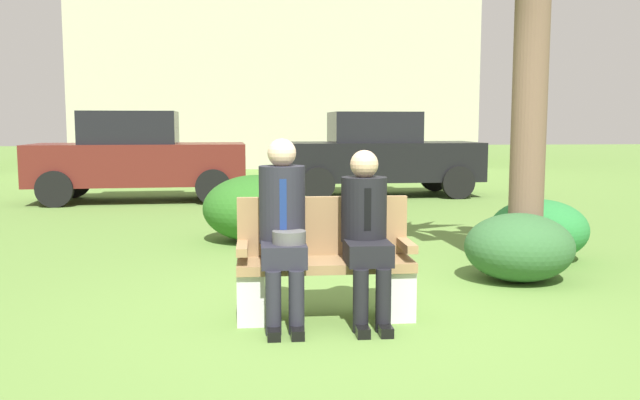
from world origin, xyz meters
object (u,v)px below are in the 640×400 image
Objects in this scene: seated_man_left at (283,222)px; parked_car_near at (138,157)px; shrub_near_bench at (256,208)px; park_bench at (325,266)px; shrub_mid_lawn at (519,247)px; building_backdrop at (274,25)px; parked_car_far at (379,154)px; shrub_far_lawn at (539,230)px; seated_man_right at (366,226)px.

seated_man_left is 0.34× the size of parked_car_near.
park_bench is at bearing -81.49° from shrub_near_bench.
parked_car_near reaches higher than seated_man_left.
shrub_mid_lawn is 20.54m from building_backdrop.
shrub_near_bench is 0.33× the size of parked_car_far.
shrub_mid_lawn is 0.97× the size of shrub_far_lawn.
seated_man_left is at bearing -153.57° from shrub_mid_lawn.
building_backdrop is (0.75, 17.52, 4.73)m from shrub_near_bench.
seated_man_right is at bearing -69.59° from parked_car_near.
parked_car_far is at bearing 63.86° from shrub_near_bench.
building_backdrop is (2.95, 12.97, 4.30)m from parked_car_near.
seated_man_left is 1.07× the size of seated_man_right.
seated_man_left is at bearing -86.91° from shrub_near_bench.
parked_car_far reaches higher than shrub_near_bench.
parked_car_far is (0.06, 7.42, 0.52)m from shrub_mid_lawn.
building_backdrop reaches higher than parked_car_far.
building_backdrop reaches higher than seated_man_right.
building_backdrop is (-0.04, 21.01, 4.43)m from seated_man_right.
parked_car_far reaches higher than shrub_mid_lawn.
park_bench is 2.16m from shrub_mid_lawn.
shrub_near_bench is at bearing 93.09° from seated_man_left.
seated_man_left is at bearing -159.34° from park_bench.
shrub_mid_lawn is 1.08m from shrub_far_lawn.
shrub_near_bench is 3.34m from shrub_far_lawn.
building_backdrop is at bearing 89.32° from park_bench.
seated_man_right reaches higher than shrub_mid_lawn.
parked_car_near is 13.98m from building_backdrop.
seated_man_left is 8.38m from parked_car_near.
seated_man_left is at bearing -144.40° from shrub_far_lawn.
seated_man_left reaches higher than shrub_far_lawn.
shrub_near_bench is 5.64m from parked_car_far.
building_backdrop is (-1.67, 19.90, 4.82)m from shrub_mid_lawn.
seated_man_right is 1.21× the size of shrub_far_lawn.
parked_car_near is (-4.62, 6.93, 0.52)m from shrub_mid_lawn.
parked_car_near is (-5.20, 6.02, 0.51)m from shrub_far_lawn.
building_backdrop is (-1.73, 12.47, 4.30)m from parked_car_far.
shrub_far_lawn is at bearing 35.60° from seated_man_left.
park_bench is at bearing 20.66° from seated_man_left.
shrub_mid_lawn is 7.44m from parked_car_far.
park_bench is 8.38m from parked_car_near.
shrub_mid_lawn is 0.26× the size of parked_car_far.
building_backdrop is at bearing 87.55° from shrub_near_bench.
seated_man_right is at bearing -137.58° from shrub_far_lawn.
parked_car_far is at bearing 74.97° from seated_man_left.
seated_man_left is 2.53m from shrub_mid_lawn.
seated_man_right is 1.25× the size of shrub_mid_lawn.
seated_man_right reaches higher than shrub_near_bench.
shrub_far_lawn is 6.56m from parked_car_far.
park_bench is 0.45m from seated_man_right.
seated_man_right is at bearing -89.88° from building_backdrop.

